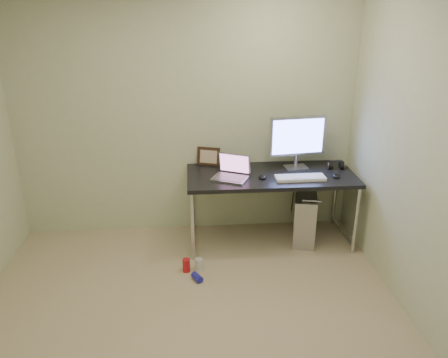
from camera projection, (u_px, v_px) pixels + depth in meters
floor at (190, 335)px, 3.31m from camera, size 3.50×3.50×0.00m
wall_back at (186, 118)px, 4.46m from camera, size 3.50×0.02×2.50m
wall_right at (442, 175)px, 2.97m from camera, size 0.02×3.50×2.50m
desk at (271, 181)px, 4.40m from camera, size 1.68×0.73×0.75m
tower_computer at (305, 217)px, 4.57m from camera, size 0.33×0.54×0.55m
cable_a at (294, 192)px, 4.82m from camera, size 0.01×0.16×0.69m
cable_b at (302, 194)px, 4.81m from camera, size 0.02×0.11×0.71m
can_red at (186, 265)px, 4.07m from camera, size 0.09×0.09×0.13m
can_white at (199, 265)px, 4.08m from camera, size 0.07×0.07×0.13m
can_blue at (197, 277)px, 3.95m from camera, size 0.11×0.13×0.06m
laptop at (232, 173)px, 4.26m from camera, size 0.41×0.38×0.23m
monitor at (298, 138)px, 4.41m from camera, size 0.58×0.20×0.54m
keyboard at (300, 178)px, 4.23m from camera, size 0.48×0.16×0.03m
mouse_right at (336, 175)px, 4.28m from camera, size 0.09×0.13×0.04m
mouse_left at (262, 176)px, 4.26m from camera, size 0.08×0.12×0.04m
headphones at (336, 166)px, 4.51m from camera, size 0.17×0.10×0.11m
picture_frame at (208, 156)px, 4.58m from camera, size 0.25×0.14×0.19m
webcam at (234, 158)px, 4.52m from camera, size 0.05×0.04×0.13m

